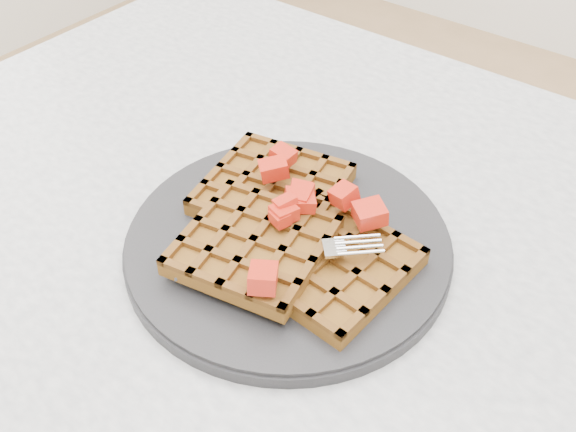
% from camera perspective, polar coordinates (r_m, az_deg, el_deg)
% --- Properties ---
extents(table, '(1.20, 0.80, 0.75)m').
position_cam_1_polar(table, '(0.64, 7.55, -13.91)').
color(table, silver).
rests_on(table, ground).
extents(plate, '(0.29, 0.29, 0.02)m').
position_cam_1_polar(plate, '(0.57, 0.00, -2.37)').
color(plate, black).
rests_on(plate, table).
extents(waffles, '(0.23, 0.21, 0.03)m').
position_cam_1_polar(waffles, '(0.56, -0.23, -1.18)').
color(waffles, brown).
rests_on(waffles, plate).
extents(strawberry_pile, '(0.15, 0.15, 0.02)m').
position_cam_1_polar(strawberry_pile, '(0.54, 0.00, 1.09)').
color(strawberry_pile, '#A40B00').
rests_on(strawberry_pile, waffles).
extents(fork, '(0.15, 0.14, 0.02)m').
position_cam_1_polar(fork, '(0.53, 0.55, -4.56)').
color(fork, silver).
rests_on(fork, plate).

